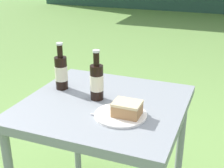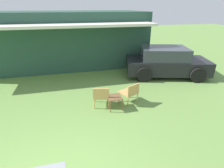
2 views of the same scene
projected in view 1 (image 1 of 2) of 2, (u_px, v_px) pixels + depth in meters
The scene contains 5 objects.
patio_table at pixel (104, 118), 1.43m from camera, with size 0.71×0.69×0.68m.
cake_on_plate at pixel (124, 111), 1.27m from camera, with size 0.22×0.22×0.07m.
cola_bottle_near at pixel (97, 81), 1.40m from camera, with size 0.06×0.06×0.23m.
cola_bottle_far at pixel (61, 72), 1.52m from camera, with size 0.06×0.06×0.23m.
fork at pixel (111, 114), 1.29m from camera, with size 0.16×0.08×0.01m.
Camera 1 is at (0.50, -1.17, 1.29)m, focal length 50.00 mm.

